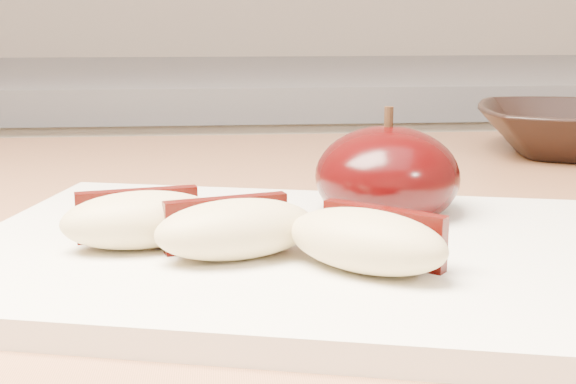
{
  "coord_description": "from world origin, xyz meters",
  "views": [
    {
      "loc": [
        0.03,
        0.02,
        1.02
      ],
      "look_at": [
        0.06,
        0.39,
        0.94
      ],
      "focal_mm": 50.0,
      "sensor_mm": 36.0,
      "label": 1
    }
  ],
  "objects": [
    {
      "name": "back_cabinet",
      "position": [
        0.0,
        1.2,
        0.47
      ],
      "size": [
        2.4,
        0.62,
        0.94
      ],
      "color": "silver",
      "rests_on": "ground"
    },
    {
      "name": "cutting_board",
      "position": [
        0.06,
        0.39,
        0.91
      ],
      "size": [
        0.36,
        0.3,
        0.01
      ],
      "primitive_type": "cube",
      "rotation": [
        0.0,
        0.0,
        -0.25
      ],
      "color": "silver",
      "rests_on": "island_counter"
    },
    {
      "name": "apple_half",
      "position": [
        0.12,
        0.45,
        0.93
      ],
      "size": [
        0.09,
        0.09,
        0.07
      ],
      "rotation": [
        0.0,
        0.0,
        -0.16
      ],
      "color": "black",
      "rests_on": "cutting_board"
    },
    {
      "name": "apple_wedge_a",
      "position": [
        -0.01,
        0.39,
        0.93
      ],
      "size": [
        0.08,
        0.05,
        0.03
      ],
      "rotation": [
        0.0,
        0.0,
        0.2
      ],
      "color": "tan",
      "rests_on": "cutting_board"
    },
    {
      "name": "apple_wedge_b",
      "position": [
        0.04,
        0.37,
        0.93
      ],
      "size": [
        0.08,
        0.06,
        0.03
      ],
      "rotation": [
        0.0,
        0.0,
        0.28
      ],
      "color": "tan",
      "rests_on": "cutting_board"
    },
    {
      "name": "apple_wedge_c",
      "position": [
        0.09,
        0.35,
        0.93
      ],
      "size": [
        0.08,
        0.08,
        0.03
      ],
      "rotation": [
        0.0,
        0.0,
        -0.69
      ],
      "color": "tan",
      "rests_on": "cutting_board"
    }
  ]
}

